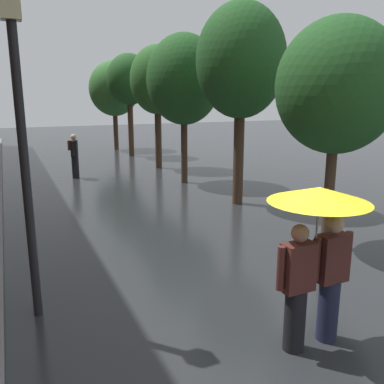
% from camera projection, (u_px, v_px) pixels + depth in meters
% --- Properties ---
extents(ground_plane, '(80.00, 80.00, 0.00)m').
position_uv_depth(ground_plane, '(268.00, 342.00, 5.24)').
color(ground_plane, '#26282B').
extents(street_tree_0, '(2.34, 2.34, 4.50)m').
position_uv_depth(street_tree_0, '(337.00, 87.00, 7.84)').
color(street_tree_0, '#473323').
rests_on(street_tree_0, ground).
extents(street_tree_1, '(2.43, 2.43, 5.49)m').
position_uv_depth(street_tree_1, '(241.00, 62.00, 11.08)').
color(street_tree_1, '#473323').
rests_on(street_tree_1, ground).
extents(street_tree_2, '(2.56, 2.56, 5.11)m').
position_uv_depth(street_tree_2, '(184.00, 80.00, 14.04)').
color(street_tree_2, '#473323').
rests_on(street_tree_2, ground).
extents(street_tree_3, '(2.26, 2.26, 5.08)m').
position_uv_depth(street_tree_3, '(157.00, 81.00, 17.00)').
color(street_tree_3, '#473323').
rests_on(street_tree_3, ground).
extents(street_tree_4, '(2.23, 2.23, 5.09)m').
position_uv_depth(street_tree_4, '(129.00, 80.00, 20.55)').
color(street_tree_4, '#473323').
rests_on(street_tree_4, ground).
extents(street_tree_5, '(2.79, 2.79, 4.96)m').
position_uv_depth(street_tree_5, '(114.00, 89.00, 23.21)').
color(street_tree_5, '#473323').
rests_on(street_tree_5, ground).
extents(couple_under_umbrella, '(1.20, 1.20, 2.02)m').
position_uv_depth(couple_under_umbrella, '(317.00, 239.00, 4.90)').
color(couple_under_umbrella, black).
rests_on(couple_under_umbrella, ground).
extents(street_lamp_post, '(0.24, 0.24, 4.26)m').
position_uv_depth(street_lamp_post, '(22.00, 140.00, 5.34)').
color(street_lamp_post, black).
rests_on(street_lamp_post, ground).
extents(pedestrian_walking_midground, '(0.40, 0.57, 1.66)m').
position_uv_depth(pedestrian_walking_midground, '(74.00, 155.00, 15.44)').
color(pedestrian_walking_midground, black).
rests_on(pedestrian_walking_midground, ground).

